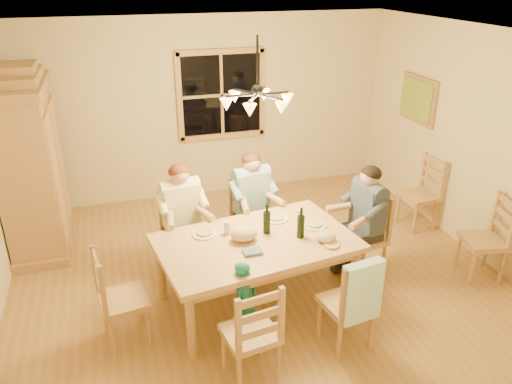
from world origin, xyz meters
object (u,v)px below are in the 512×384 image
object	(u,v)px
chair_near_right	(346,316)
dining_table	(256,248)
chair_end_right	(363,249)
chair_spare_front	(481,252)
chair_far_right	(252,232)
wine_bottle_b	(301,223)
chair_end_left	(126,313)
armoire	(31,168)
child	(245,303)
adult_woman	(181,206)
chandelier	(257,99)
adult_plaid_man	(252,192)
chair_far_left	(184,247)
chair_near_left	(251,347)
chair_spare_back	(417,206)
adult_slate_man	(367,208)
wine_bottle_a	(267,219)

from	to	relation	value
chair_near_right	dining_table	bearing A→B (deg)	117.90
chair_end_right	chair_spare_front	size ratio (longest dim) A/B	1.00
chair_far_right	wine_bottle_b	xyz separation A→B (m)	(0.21, -1.04, 0.62)
chair_end_left	chair_end_right	distance (m)	2.73
chair_near_right	chair_end_left	distance (m)	2.08
armoire	chair_end_right	world-z (taller)	armoire
chair_near_right	chair_end_right	world-z (taller)	same
chair_near_right	child	world-z (taller)	chair_near_right
adult_woman	child	world-z (taller)	adult_woman
armoire	chair_near_right	world-z (taller)	armoire
chandelier	adult_plaid_man	xyz separation A→B (m)	(0.08, 0.48, -1.24)
chair_far_left	chair_near_left	distance (m)	1.86
chair_spare_back	armoire	bearing A→B (deg)	72.82
adult_plaid_man	armoire	bearing A→B (deg)	-30.45
chair_end_left	adult_slate_man	size ratio (longest dim) A/B	1.13
chair_near_left	wine_bottle_b	size ratio (longest dim) A/B	3.00
dining_table	adult_slate_man	size ratio (longest dim) A/B	2.43
adult_slate_man	wine_bottle_a	distance (m)	1.20
child	chandelier	bearing A→B (deg)	28.80
chair_near_right	adult_woman	bearing A→B (deg)	117.90
dining_table	chair_far_right	distance (m)	1.07
chair_far_right	wine_bottle_b	world-z (taller)	wine_bottle_b
chair_end_left	adult_woman	world-z (taller)	adult_woman
chair_near_left	child	size ratio (longest dim) A/B	1.15
wine_bottle_a	chair_far_right	bearing A→B (deg)	83.87
chandelier	adult_woman	size ratio (longest dim) A/B	0.88
armoire	child	world-z (taller)	armoire
chair_near_right	chair_end_right	size ratio (longest dim) A/B	1.00
chair_near_left	chair_spare_front	xyz separation A→B (m)	(2.96, 0.73, 0.00)
chair_spare_back	chair_end_left	bearing A→B (deg)	101.14
chandelier	chair_far_right	distance (m)	1.84
chair_spare_front	armoire	bearing A→B (deg)	78.56
adult_woman	chair_spare_back	size ratio (longest dim) A/B	0.88
adult_woman	adult_plaid_man	distance (m)	0.87
chandelier	dining_table	distance (m)	1.51
chair_near_right	chair_spare_front	world-z (taller)	same
armoire	child	xyz separation A→B (m)	(1.99, -2.54, -0.63)
child	chair_spare_back	world-z (taller)	chair_spare_back
adult_slate_man	wine_bottle_a	bearing A→B (deg)	85.42
chair_far_left	chair_spare_front	distance (m)	3.42
wine_bottle_a	chair_spare_back	xyz separation A→B (m)	(2.46, 0.89, -0.62)
chandelier	chair_near_left	size ratio (longest dim) A/B	0.78
adult_slate_man	child	xyz separation A→B (m)	(-1.62, -0.75, -0.41)
chandelier	chair_spare_back	xyz separation A→B (m)	(2.45, 0.52, -1.77)
chair_end_right	chair_spare_back	xyz separation A→B (m)	(1.26, 0.82, 0.00)
dining_table	chair_far_right	size ratio (longest dim) A/B	2.14
chair_far_left	adult_slate_man	size ratio (longest dim) A/B	1.13
chair_far_right	chair_spare_back	world-z (taller)	same
adult_woman	wine_bottle_b	xyz separation A→B (m)	(1.08, -0.91, 0.08)
adult_woman	chair_near_right	bearing A→B (deg)	117.90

